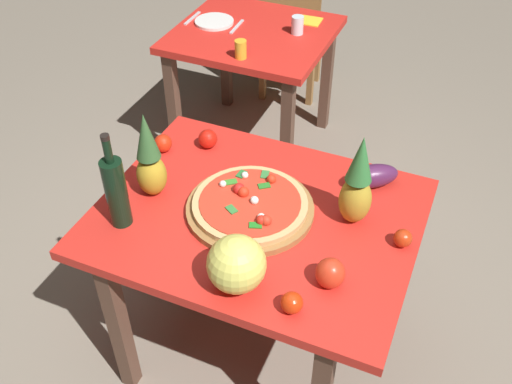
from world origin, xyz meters
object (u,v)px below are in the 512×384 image
object	(u,v)px
display_table	(257,232)
wine_bottle	(116,191)
dinner_plate	(214,22)
knife_utensil	(237,27)
dining_chair	(290,30)
pineapple_left	(149,160)
fork_utensil	(192,18)
background_table	(253,51)
pizza	(251,203)
tomato_at_corner	(208,139)
eggplant	(373,176)
drinking_glass_water	(297,25)
melon	(236,264)
bell_pepper	(330,273)
drinking_glass_juice	(241,49)
pizza_board	(251,208)
tomato_by_bottle	(403,238)
tomato_beside_pepper	(292,303)
tomato_near_board	(163,143)
napkin_folded	(309,21)
pineapple_right	(357,185)

from	to	relation	value
display_table	wine_bottle	size ratio (longest dim) A/B	3.05
dinner_plate	knife_utensil	bearing A→B (deg)	0.00
wine_bottle	dinner_plate	distance (m)	1.64
dining_chair	pineapple_left	world-z (taller)	pineapple_left
fork_utensil	background_table	bearing A→B (deg)	-1.49
pizza	tomato_at_corner	size ratio (longest dim) A/B	5.29
background_table	dining_chair	distance (m)	0.64
pineapple_left	knife_utensil	distance (m)	1.44
eggplant	fork_utensil	bearing A→B (deg)	141.67
dining_chair	wine_bottle	world-z (taller)	wine_bottle
display_table	drinking_glass_water	distance (m)	1.47
melon	fork_utensil	bearing A→B (deg)	121.99
bell_pepper	dinner_plate	distance (m)	1.96
drinking_glass_juice	fork_utensil	distance (m)	0.55
eggplant	knife_utensil	bearing A→B (deg)	134.89
pizza_board	dinner_plate	distance (m)	1.58
tomato_by_bottle	fork_utensil	xyz separation A→B (m)	(-1.49, 1.31, -0.03)
melon	tomato_beside_pepper	world-z (taller)	melon
bell_pepper	tomato_near_board	bearing A→B (deg)	154.11
pineapple_left	eggplant	bearing A→B (deg)	26.02
drinking_glass_juice	display_table	bearing A→B (deg)	-62.80
pizza_board	drinking_glass_water	distance (m)	1.45
pizza_board	drinking_glass_water	xyz separation A→B (m)	(-0.34, 1.41, 0.04)
napkin_folded	fork_utensil	bearing A→B (deg)	-159.49
fork_utensil	dinner_plate	bearing A→B (deg)	-0.53
pizza	bell_pepper	xyz separation A→B (m)	(0.36, -0.21, 0.01)
pineapple_right	tomato_at_corner	size ratio (longest dim) A/B	4.57
napkin_folded	dinner_plate	bearing A→B (deg)	-154.23
pineapple_left	drinking_glass_juice	size ratio (longest dim) A/B	3.71
dining_chair	wine_bottle	size ratio (longest dim) A/B	2.28
eggplant	tomato_by_bottle	distance (m)	0.32
background_table	tomato_by_bottle	distance (m)	1.72
eggplant	tomato_beside_pepper	size ratio (longest dim) A/B	2.90
dining_chair	tomato_near_board	xyz separation A→B (m)	(0.10, -1.77, 0.30)
melon	pizza_board	bearing A→B (deg)	106.43
background_table	tomato_at_corner	world-z (taller)	tomato_at_corner
pineapple_right	dinner_plate	xyz separation A→B (m)	(-1.16, 1.25, -0.15)
pizza	knife_utensil	size ratio (longest dim) A/B	2.30
pineapple_left	tomato_by_bottle	size ratio (longest dim) A/B	5.50
tomato_by_bottle	drinking_glass_water	size ratio (longest dim) A/B	0.65
tomato_at_corner	pineapple_right	bearing A→B (deg)	-15.76
background_table	bell_pepper	xyz separation A→B (m)	(0.94, -1.56, 0.17)
pizza	fork_utensil	bearing A→B (deg)	125.20
pizza	melon	bearing A→B (deg)	-73.62
wine_bottle	eggplant	world-z (taller)	wine_bottle
background_table	tomato_by_bottle	size ratio (longest dim) A/B	13.39
tomato_beside_pepper	tomato_near_board	world-z (taller)	tomato_near_board
drinking_glass_water	background_table	bearing A→B (deg)	-164.03
tomato_near_board	drinking_glass_water	bearing A→B (deg)	83.80
dining_chair	dinner_plate	distance (m)	0.72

